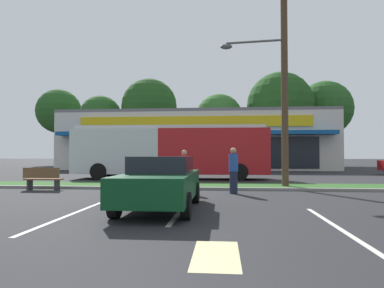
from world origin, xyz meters
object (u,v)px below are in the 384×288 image
Objects in this scene: pedestrian_near_bench at (233,170)px; city_bus at (171,150)px; bus_stop_bench at (43,178)px; pedestrian_by_pole at (184,171)px; car_2 at (161,182)px; utility_pole at (281,77)px.

city_bus is at bearing 165.02° from pedestrian_near_bench.
pedestrian_by_pole reaches higher than bus_stop_bench.
city_bus reaches higher than bus_stop_bench.
pedestrian_near_bench is 1.94m from pedestrian_by_pole.
car_2 is 4.50m from pedestrian_near_bench.
utility_pole reaches higher than pedestrian_by_pole.
car_2 is at bearing -124.94° from utility_pole.
utility_pole is 0.78× the size of city_bus.
bus_stop_bench is at bearing -127.75° from car_2.
utility_pole is 8.62m from car_2.
bus_stop_bench is (-10.27, -1.55, -4.46)m from utility_pole.
pedestrian_near_bench is (-2.20, -2.19, -4.08)m from utility_pole.
pedestrian_by_pole is (6.14, -0.51, 0.35)m from bus_stop_bench.
car_2 is 2.62× the size of pedestrian_by_pole.
city_bus is (-5.81, 5.36, -3.20)m from utility_pole.
bus_stop_bench is at bearing 38.72° from pedestrian_by_pole.
car_2 is 4.11m from pedestrian_by_pole.
car_2 is at bearing 96.32° from city_bus.
utility_pole reaches higher than pedestrian_near_bench.
city_bus is at bearing -172.54° from car_2.
pedestrian_near_bench reaches higher than pedestrian_by_pole.
pedestrian_by_pole is (-4.13, -2.05, -4.12)m from utility_pole.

